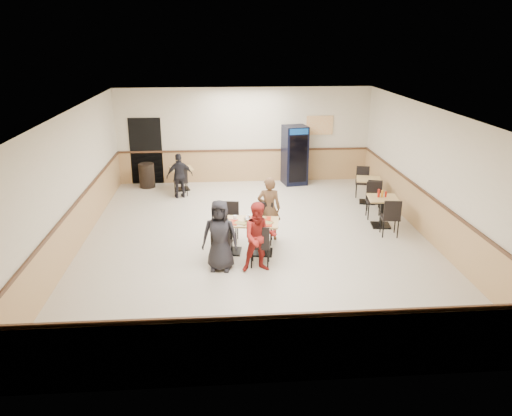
{
  "coord_description": "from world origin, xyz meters",
  "views": [
    {
      "loc": [
        -0.83,
        -10.64,
        4.52
      ],
      "look_at": [
        -0.05,
        -0.5,
        0.98
      ],
      "focal_mm": 35.0,
      "sensor_mm": 36.0,
      "label": 1
    }
  ],
  "objects": [
    {
      "name": "room_shell",
      "position": [
        1.78,
        2.55,
        0.58
      ],
      "size": [
        10.0,
        10.0,
        10.0
      ],
      "color": "silver",
      "rests_on": "ground"
    },
    {
      "name": "side_table_far_chair_south",
      "position": [
        3.35,
        1.96,
        0.45
      ],
      "size": [
        0.51,
        0.51,
        0.89
      ],
      "primitive_type": null,
      "rotation": [
        0.0,
        0.0,
        2.88
      ],
      "color": "black",
      "rests_on": "ground"
    },
    {
      "name": "main_chairs",
      "position": [
        -0.32,
        -0.65,
        0.47
      ],
      "size": [
        1.46,
        1.79,
        0.94
      ],
      "rotation": [
        0.0,
        0.0,
        -0.16
      ],
      "color": "black",
      "rests_on": "ground"
    },
    {
      "name": "pepsi_cooler",
      "position": [
        1.57,
        4.59,
        0.93
      ],
      "size": [
        0.81,
        0.81,
        1.85
      ],
      "rotation": [
        0.0,
        0.0,
        0.17
      ],
      "color": "black",
      "rests_on": "ground"
    },
    {
      "name": "main_table",
      "position": [
        -0.27,
        -0.66,
        0.49
      ],
      "size": [
        1.47,
        0.9,
        0.74
      ],
      "rotation": [
        0.0,
        0.0,
        -0.16
      ],
      "color": "black",
      "rests_on": "ground"
    },
    {
      "name": "ground",
      "position": [
        0.0,
        0.0,
        0.0
      ],
      "size": [
        10.0,
        10.0,
        0.0
      ],
      "primitive_type": "plane",
      "color": "beige",
      "rests_on": "ground"
    },
    {
      "name": "trash_bin",
      "position": [
        -3.07,
        4.55,
        0.37
      ],
      "size": [
        0.48,
        0.48,
        0.75
      ],
      "primitive_type": "cylinder",
      "color": "black",
      "rests_on": "ground"
    },
    {
      "name": "tabletop_clutter",
      "position": [
        -0.27,
        -0.7,
        0.76
      ],
      "size": [
        1.23,
        0.66,
        0.12
      ],
      "rotation": [
        0.0,
        0.0,
        -0.16
      ],
      "color": "#A8240B",
      "rests_on": "main_table"
    },
    {
      "name": "diner_woman_left",
      "position": [
        -0.84,
        -1.42,
        0.73
      ],
      "size": [
        0.78,
        0.58,
        1.47
      ],
      "primitive_type": "imported",
      "rotation": [
        0.0,
        0.0,
        -0.16
      ],
      "color": "black",
      "rests_on": "ground"
    },
    {
      "name": "side_table_far",
      "position": [
        3.35,
        2.53,
        0.47
      ],
      "size": [
        0.81,
        0.81,
        0.71
      ],
      "rotation": [
        0.0,
        0.0,
        -0.26
      ],
      "color": "black",
      "rests_on": "ground"
    },
    {
      "name": "back_table_chair_lone",
      "position": [
        -1.97,
        3.65,
        0.44
      ],
      "size": [
        0.49,
        0.49,
        0.87
      ],
      "primitive_type": null,
      "rotation": [
        0.0,
        0.0,
        3.37
      ],
      "color": "black",
      "rests_on": "ground"
    },
    {
      "name": "side_table_near",
      "position": [
        3.16,
        0.69,
        0.5
      ],
      "size": [
        0.79,
        0.79,
        0.75
      ],
      "rotation": [
        0.0,
        0.0,
        -0.14
      ],
      "color": "black",
      "rests_on": "ground"
    },
    {
      "name": "condiment_caddy",
      "position": [
        3.13,
        0.74,
        0.84
      ],
      "size": [
        0.23,
        0.06,
        0.2
      ],
      "color": "#B41A0C",
      "rests_on": "side_table_near"
    },
    {
      "name": "back_table",
      "position": [
        -1.97,
        4.2,
        0.46
      ],
      "size": [
        0.77,
        0.77,
        0.69
      ],
      "rotation": [
        0.0,
        0.0,
        0.23
      ],
      "color": "black",
      "rests_on": "ground"
    },
    {
      "name": "lone_diner",
      "position": [
        -1.97,
        3.42,
        0.66
      ],
      "size": [
        0.83,
        0.52,
        1.31
      ],
      "primitive_type": "imported",
      "rotation": [
        0.0,
        0.0,
        3.42
      ],
      "color": "black",
      "rests_on": "ground"
    },
    {
      "name": "diner_man_opposite",
      "position": [
        0.3,
        0.1,
        0.74
      ],
      "size": [
        0.57,
        0.41,
        1.49
      ],
      "primitive_type": "imported",
      "rotation": [
        0.0,
        0.0,
        3.05
      ],
      "color": "brown",
      "rests_on": "ground"
    },
    {
      "name": "side_table_near_chair_north",
      "position": [
        3.16,
        1.29,
        0.47
      ],
      "size": [
        0.49,
        0.49,
        0.95
      ],
      "primitive_type": null,
      "rotation": [
        0.0,
        0.0,
        -0.14
      ],
      "color": "black",
      "rests_on": "ground"
    },
    {
      "name": "side_table_far_chair_north",
      "position": [
        3.35,
        3.09,
        0.45
      ],
      "size": [
        0.51,
        0.51,
        0.89
      ],
      "primitive_type": null,
      "rotation": [
        0.0,
        0.0,
        -0.26
      ],
      "color": "black",
      "rests_on": "ground"
    },
    {
      "name": "side_table_near_chair_south",
      "position": [
        3.16,
        0.09,
        0.47
      ],
      "size": [
        0.49,
        0.49,
        0.95
      ],
      "primitive_type": null,
      "rotation": [
        0.0,
        0.0,
        3.01
      ],
      "color": "black",
      "rests_on": "ground"
    },
    {
      "name": "diner_woman_right",
      "position": [
        -0.06,
        -1.54,
        0.72
      ],
      "size": [
        0.74,
        0.6,
        1.44
      ],
      "primitive_type": "imported",
      "rotation": [
        0.0,
        0.0,
        0.08
      ],
      "color": "maroon",
      "rests_on": "ground"
    }
  ]
}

